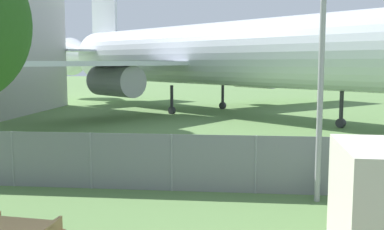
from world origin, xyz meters
The scene contains 3 objects.
perimeter_fence centered at (0.00, 9.91, 0.88)m, with size 56.07×0.07×1.76m.
airplane centered at (-0.29, 31.57, 4.50)m, with size 35.93×31.92×13.99m.
light_mast centered at (4.27, 9.33, 5.12)m, with size 0.44×0.44×8.47m.
Camera 1 is at (2.03, -3.37, 3.93)m, focal length 42.00 mm.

